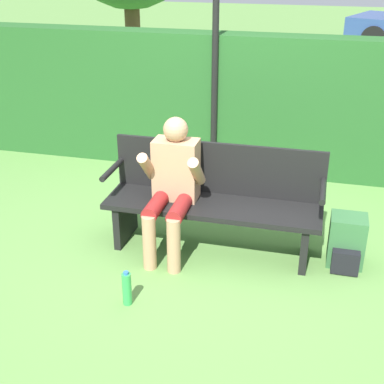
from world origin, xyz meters
The scene contains 7 objects.
ground_plane centered at (0.00, 0.00, 0.00)m, with size 40.00×40.00×0.00m, color #5B8942.
hedge_back centered at (0.00, 1.89, 0.77)m, with size 12.00×0.36×1.53m.
park_bench centered at (0.00, 0.07, 0.45)m, with size 1.81×0.49×0.89m.
person_seated centered at (-0.32, -0.06, 0.63)m, with size 0.50×0.62×1.15m.
backpack centered at (1.11, 0.04, 0.20)m, with size 0.29×0.33×0.43m.
water_bottle centered at (-0.44, -0.90, 0.13)m, with size 0.07×0.07×0.28m.
signpost centered at (-0.35, 1.68, 1.45)m, with size 0.44×0.09×2.54m.
Camera 1 is at (0.81, -3.90, 2.42)m, focal length 50.00 mm.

